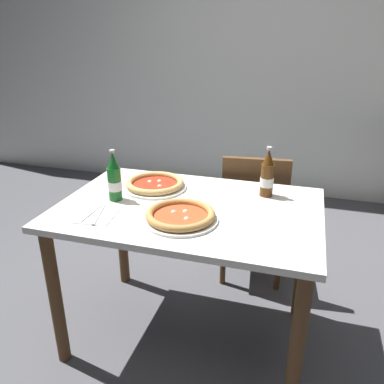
{
  "coord_description": "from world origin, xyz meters",
  "views": [
    {
      "loc": [
        0.48,
        -1.56,
        1.49
      ],
      "look_at": [
        0.0,
        0.05,
        0.8
      ],
      "focal_mm": 36.23,
      "sensor_mm": 36.0,
      "label": 1
    }
  ],
  "objects_px": {
    "pizza_marinara_far": "(155,184)",
    "beer_bottle_left": "(114,179)",
    "napkin_with_cutlery": "(95,215)",
    "beer_bottle_center": "(267,176)",
    "dining_table_main": "(189,228)",
    "chair_behind_table": "(254,211)",
    "pizza_margherita_near": "(180,216)"
  },
  "relations": [
    {
      "from": "dining_table_main",
      "to": "beer_bottle_center",
      "type": "distance_m",
      "value": 0.45
    },
    {
      "from": "chair_behind_table",
      "to": "pizza_margherita_near",
      "type": "xyz_separation_m",
      "value": [
        -0.22,
        -0.76,
        0.29
      ]
    },
    {
      "from": "dining_table_main",
      "to": "pizza_marinara_far",
      "type": "height_order",
      "value": "pizza_marinara_far"
    },
    {
      "from": "chair_behind_table",
      "to": "napkin_with_cutlery",
      "type": "relative_size",
      "value": 4.27
    },
    {
      "from": "chair_behind_table",
      "to": "beer_bottle_center",
      "type": "relative_size",
      "value": 3.44
    },
    {
      "from": "pizza_marinara_far",
      "to": "beer_bottle_center",
      "type": "relative_size",
      "value": 1.31
    },
    {
      "from": "pizza_margherita_near",
      "to": "beer_bottle_left",
      "type": "height_order",
      "value": "beer_bottle_left"
    },
    {
      "from": "dining_table_main",
      "to": "chair_behind_table",
      "type": "xyz_separation_m",
      "value": [
        0.23,
        0.61,
        -0.15
      ]
    },
    {
      "from": "pizza_marinara_far",
      "to": "napkin_with_cutlery",
      "type": "relative_size",
      "value": 1.63
    },
    {
      "from": "pizza_marinara_far",
      "to": "dining_table_main",
      "type": "bearing_deg",
      "value": -34.98
    },
    {
      "from": "pizza_margherita_near",
      "to": "beer_bottle_center",
      "type": "xyz_separation_m",
      "value": [
        0.32,
        0.38,
        0.08
      ]
    },
    {
      "from": "beer_bottle_left",
      "to": "beer_bottle_center",
      "type": "bearing_deg",
      "value": 20.58
    },
    {
      "from": "chair_behind_table",
      "to": "pizza_margherita_near",
      "type": "height_order",
      "value": "chair_behind_table"
    },
    {
      "from": "chair_behind_table",
      "to": "pizza_margherita_near",
      "type": "relative_size",
      "value": 2.61
    },
    {
      "from": "pizza_margherita_near",
      "to": "beer_bottle_left",
      "type": "distance_m",
      "value": 0.4
    },
    {
      "from": "dining_table_main",
      "to": "chair_behind_table",
      "type": "distance_m",
      "value": 0.67
    },
    {
      "from": "pizza_margherita_near",
      "to": "pizza_marinara_far",
      "type": "bearing_deg",
      "value": 127.6
    },
    {
      "from": "chair_behind_table",
      "to": "beer_bottle_left",
      "type": "relative_size",
      "value": 3.44
    },
    {
      "from": "beer_bottle_center",
      "to": "napkin_with_cutlery",
      "type": "bearing_deg",
      "value": -147.39
    },
    {
      "from": "dining_table_main",
      "to": "pizza_margherita_near",
      "type": "xyz_separation_m",
      "value": [
        0.01,
        -0.15,
        0.13
      ]
    },
    {
      "from": "chair_behind_table",
      "to": "beer_bottle_left",
      "type": "distance_m",
      "value": 0.94
    },
    {
      "from": "beer_bottle_center",
      "to": "napkin_with_cutlery",
      "type": "relative_size",
      "value": 1.24
    },
    {
      "from": "pizza_marinara_far",
      "to": "beer_bottle_left",
      "type": "bearing_deg",
      "value": -123.36
    },
    {
      "from": "pizza_margherita_near",
      "to": "napkin_with_cutlery",
      "type": "bearing_deg",
      "value": -170.35
    },
    {
      "from": "dining_table_main",
      "to": "pizza_margherita_near",
      "type": "relative_size",
      "value": 3.69
    },
    {
      "from": "chair_behind_table",
      "to": "pizza_marinara_far",
      "type": "height_order",
      "value": "chair_behind_table"
    },
    {
      "from": "chair_behind_table",
      "to": "beer_bottle_left",
      "type": "height_order",
      "value": "beer_bottle_left"
    },
    {
      "from": "chair_behind_table",
      "to": "beer_bottle_left",
      "type": "bearing_deg",
      "value": 41.05
    },
    {
      "from": "pizza_margherita_near",
      "to": "napkin_with_cutlery",
      "type": "relative_size",
      "value": 1.63
    },
    {
      "from": "pizza_marinara_far",
      "to": "beer_bottle_center",
      "type": "height_order",
      "value": "beer_bottle_center"
    },
    {
      "from": "beer_bottle_left",
      "to": "beer_bottle_center",
      "type": "xyz_separation_m",
      "value": [
        0.68,
        0.26,
        0.0
      ]
    },
    {
      "from": "pizza_marinara_far",
      "to": "napkin_with_cutlery",
      "type": "distance_m",
      "value": 0.4
    }
  ]
}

